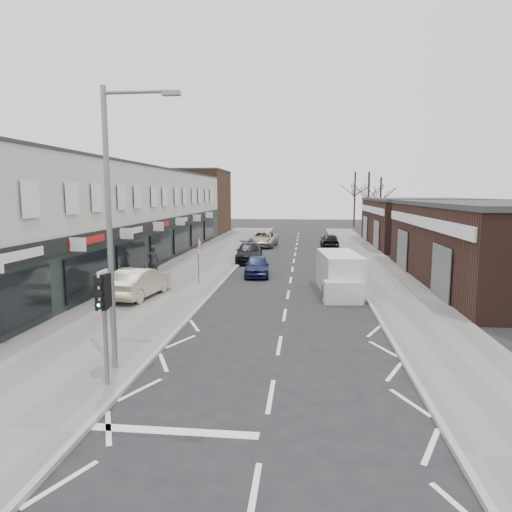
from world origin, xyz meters
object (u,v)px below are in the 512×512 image
(traffic_light, at_px, (104,301))
(parked_car_right_b, at_px, (330,241))
(street_lamp, at_px, (115,214))
(warning_sign, at_px, (199,247))
(pedestrian, at_px, (153,261))
(parked_car_left_a, at_px, (257,266))
(white_van, at_px, (340,274))
(parked_car_right_a, at_px, (344,261))
(sedan_on_pavement, at_px, (139,282))
(parked_car_left_b, at_px, (249,253))
(parked_car_left_c, at_px, (263,239))

(traffic_light, xyz_separation_m, parked_car_right_b, (7.60, 33.05, -1.72))
(street_lamp, height_order, warning_sign, street_lamp)
(pedestrian, bearing_deg, traffic_light, 97.43)
(parked_car_left_a, bearing_deg, white_van, -47.53)
(parked_car_right_a, height_order, parked_car_right_b, parked_car_right_b)
(traffic_light, bearing_deg, parked_car_right_a, 68.36)
(street_lamp, height_order, parked_car_left_a, street_lamp)
(sedan_on_pavement, xyz_separation_m, parked_car_right_b, (10.50, 22.82, -0.15))
(parked_car_left_a, height_order, parked_car_left_b, parked_car_left_b)
(parked_car_left_c, distance_m, parked_car_right_a, 15.08)
(parked_car_left_a, distance_m, parked_car_left_b, 6.02)
(sedan_on_pavement, relative_size, parked_car_right_a, 1.10)
(parked_car_left_b, bearing_deg, pedestrian, -129.70)
(traffic_light, xyz_separation_m, street_lamp, (-0.13, 1.22, 2.20))
(street_lamp, relative_size, parked_car_left_b, 1.62)
(sedan_on_pavement, distance_m, parked_car_left_a, 8.71)
(sedan_on_pavement, xyz_separation_m, pedestrian, (-1.17, 5.56, 0.24))
(parked_car_right_a, bearing_deg, parked_car_left_c, -60.43)
(pedestrian, relative_size, parked_car_left_c, 0.36)
(white_van, xyz_separation_m, pedestrian, (-11.13, 2.95, 0.10))
(warning_sign, height_order, parked_car_right_b, warning_sign)
(street_lamp, height_order, white_van, street_lamp)
(street_lamp, height_order, parked_car_left_c, street_lamp)
(traffic_light, xyz_separation_m, sedan_on_pavement, (-2.89, 10.23, -1.56))
(street_lamp, bearing_deg, parked_car_right_b, 76.35)
(parked_car_left_c, distance_m, parked_car_right_b, 6.47)
(sedan_on_pavement, distance_m, parked_car_right_a, 14.50)
(white_van, distance_m, parked_car_right_a, 7.12)
(street_lamp, distance_m, sedan_on_pavement, 10.16)
(warning_sign, height_order, parked_car_left_a, warning_sign)
(pedestrian, xyz_separation_m, parked_car_right_b, (11.67, 17.25, -0.39))
(parked_car_left_c, bearing_deg, parked_car_right_a, -59.87)
(warning_sign, xyz_separation_m, parked_car_right_b, (8.36, 19.03, -1.50))
(street_lamp, distance_m, parked_car_right_a, 20.72)
(traffic_light, bearing_deg, warning_sign, 93.10)
(warning_sign, xyz_separation_m, white_van, (7.83, -1.17, -1.22))
(parked_car_left_b, distance_m, parked_car_right_b, 11.86)
(pedestrian, relative_size, parked_car_left_b, 0.39)
(parked_car_left_b, bearing_deg, traffic_light, -97.81)
(parked_car_right_a, distance_m, parked_car_right_b, 13.14)
(parked_car_left_a, distance_m, parked_car_right_b, 16.65)
(traffic_light, xyz_separation_m, warning_sign, (-0.76, 14.02, -0.21))
(warning_sign, bearing_deg, parked_car_left_b, 79.16)
(parked_car_left_b, bearing_deg, warning_sign, -106.18)
(pedestrian, bearing_deg, white_van, 158.17)
(sedan_on_pavement, bearing_deg, parked_car_left_c, -92.72)
(street_lamp, height_order, pedestrian, street_lamp)
(parked_car_left_b, bearing_deg, white_van, -64.96)
(traffic_light, height_order, pedestrian, traffic_light)
(warning_sign, bearing_deg, street_lamp, -87.16)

